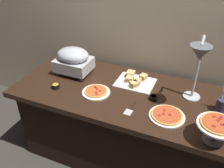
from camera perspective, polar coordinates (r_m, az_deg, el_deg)
ground_plane at (r=2.63m, az=2.24°, el=-15.54°), size 8.00×8.00×0.00m
back_wall at (r=2.35m, az=7.46°, el=13.63°), size 4.40×0.04×2.40m
buffet_table at (r=2.35m, az=2.44°, el=-9.29°), size 1.90×0.84×0.76m
chafing_dish at (r=2.34m, az=-8.93°, el=5.62°), size 0.32×0.26×0.26m
heat_lamp at (r=1.82m, az=19.47°, el=5.62°), size 0.15×0.33×0.55m
pizza_plate_front at (r=1.89m, az=12.58°, el=-7.11°), size 0.27×0.27×0.03m
pizza_plate_center at (r=2.10m, az=-3.70°, el=-1.79°), size 0.24×0.24×0.03m
pizza_plate_raised_stand at (r=1.73m, az=23.14°, el=-8.95°), size 0.26×0.26×0.16m
sandwich_platter at (r=2.24m, az=5.28°, el=0.80°), size 0.34×0.27×0.06m
sauce_cup_near at (r=2.21m, az=-12.90°, el=-0.46°), size 0.07×0.07×0.04m
sauce_cup_far at (r=2.04m, az=9.50°, el=-3.14°), size 0.06×0.06×0.04m
utensil_holder at (r=2.05m, az=24.03°, el=-4.42°), size 0.08×0.08×0.23m
serving_spatula at (r=1.92m, az=4.24°, el=-5.82°), size 0.06×0.17×0.01m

